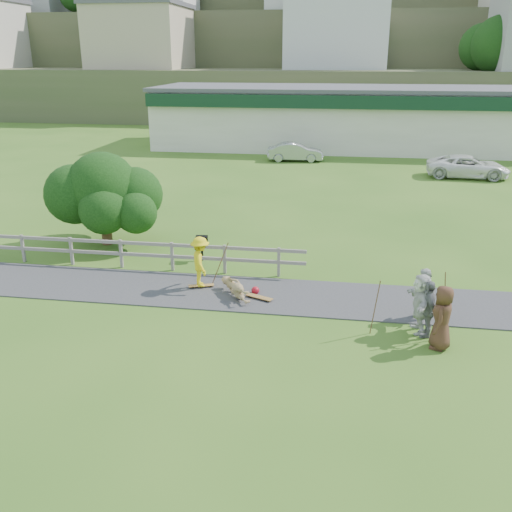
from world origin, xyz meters
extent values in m
plane|color=#36631C|center=(0.00, 0.00, 0.00)|extent=(260.00, 260.00, 0.00)
cube|color=#313133|center=(0.00, 1.50, 0.02)|extent=(34.00, 3.00, 0.04)
cube|color=slate|center=(-8.00, 3.30, 0.55)|extent=(0.10, 0.10, 1.10)
cube|color=slate|center=(-6.00, 3.30, 0.55)|extent=(0.10, 0.10, 1.10)
cube|color=slate|center=(-4.00, 3.30, 0.55)|extent=(0.10, 0.10, 1.10)
cube|color=slate|center=(-2.00, 3.30, 0.55)|extent=(0.10, 0.10, 1.10)
cube|color=slate|center=(0.00, 3.30, 0.55)|extent=(0.10, 0.10, 1.10)
cube|color=slate|center=(2.00, 3.30, 0.55)|extent=(0.10, 0.10, 1.10)
cube|color=slate|center=(-4.50, 3.30, 1.00)|extent=(15.00, 0.08, 0.12)
cube|color=slate|center=(-4.50, 3.30, 0.55)|extent=(15.00, 0.08, 0.12)
cube|color=beige|center=(4.00, 35.00, 2.40)|extent=(32.00, 10.00, 4.80)
cube|color=#12341F|center=(4.00, 29.80, 4.20)|extent=(32.00, 0.60, 1.00)
cube|color=#545459|center=(4.00, 35.00, 4.95)|extent=(32.50, 10.50, 0.30)
cube|color=#475532|center=(0.00, 55.00, 3.00)|extent=(220.00, 14.00, 6.00)
cube|color=beige|center=(0.00, 55.00, 9.50)|extent=(10.00, 9.00, 7.00)
cube|color=#545459|center=(0.00, 55.00, 13.25)|extent=(10.40, 9.40, 0.50)
cube|color=#475532|center=(0.00, 68.00, 6.50)|extent=(220.00, 14.00, 13.00)
cube|color=#475532|center=(0.00, 81.00, 10.50)|extent=(220.00, 14.00, 21.00)
cube|color=#475532|center=(0.00, 94.00, 15.00)|extent=(220.00, 14.00, 30.00)
imported|color=yellow|center=(-0.52, 1.78, 0.87)|extent=(1.06, 1.30, 1.75)
imported|color=tan|center=(0.82, 1.20, 0.32)|extent=(1.72, 1.34, 0.65)
imported|color=beige|center=(6.74, 0.46, 0.81)|extent=(0.75, 0.89, 1.61)
imported|color=gray|center=(6.74, -0.66, 0.85)|extent=(0.48, 1.02, 1.69)
imported|color=#4E2F1F|center=(7.02, -1.34, 0.91)|extent=(0.82, 1.02, 1.83)
imported|color=silver|center=(6.55, -0.40, 0.89)|extent=(0.65, 1.69, 1.79)
imported|color=#A5A8AC|center=(0.40, 27.30, 0.69)|extent=(4.29, 1.84, 1.37)
imported|color=white|center=(12.15, 22.85, 0.73)|extent=(5.39, 2.76, 1.46)
sphere|color=#B41323|center=(1.42, 1.55, 0.14)|extent=(0.27, 0.27, 0.27)
cylinder|color=brown|center=(0.08, 2.18, 0.85)|extent=(0.03, 0.03, 1.69)
cylinder|color=brown|center=(5.26, -0.77, 0.84)|extent=(0.03, 0.03, 1.67)
cylinder|color=brown|center=(7.15, -0.77, 1.02)|extent=(0.03, 0.03, 2.03)
camera|label=1|loc=(4.20, -15.97, 7.64)|focal=40.00mm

